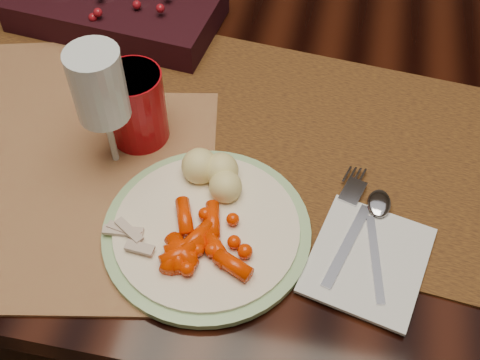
% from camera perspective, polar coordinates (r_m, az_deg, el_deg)
% --- Properties ---
extents(floor, '(5.00, 5.00, 0.00)m').
position_cam_1_polar(floor, '(1.56, 1.64, -10.87)').
color(floor, black).
rests_on(floor, ground).
extents(dining_table, '(1.80, 1.00, 0.75)m').
position_cam_1_polar(dining_table, '(1.24, 2.02, -2.76)').
color(dining_table, black).
rests_on(dining_table, floor).
extents(table_runner, '(1.87, 0.58, 0.00)m').
position_cam_1_polar(table_runner, '(0.86, 4.34, 4.01)').
color(table_runner, '#562D04').
rests_on(table_runner, dining_table).
extents(centerpiece, '(0.36, 0.21, 0.07)m').
position_cam_1_polar(centerpiece, '(1.06, -11.74, 16.01)').
color(centerpiece, black).
rests_on(centerpiece, table_runner).
extents(placemat_main, '(0.56, 0.45, 0.00)m').
position_cam_1_polar(placemat_main, '(0.85, -19.81, -0.72)').
color(placemat_main, brown).
rests_on(placemat_main, dining_table).
extents(dinner_plate, '(0.26, 0.26, 0.01)m').
position_cam_1_polar(dinner_plate, '(0.75, -3.18, -4.75)').
color(dinner_plate, '#F6E5C6').
rests_on(dinner_plate, placemat_main).
extents(baby_carrots, '(0.11, 0.09, 0.02)m').
position_cam_1_polar(baby_carrots, '(0.72, -3.29, -5.47)').
color(baby_carrots, red).
rests_on(baby_carrots, dinner_plate).
extents(mashed_potatoes, '(0.09, 0.08, 0.05)m').
position_cam_1_polar(mashed_potatoes, '(0.76, -2.68, 0.48)').
color(mashed_potatoes, beige).
rests_on(mashed_potatoes, dinner_plate).
extents(turkey_shreds, '(0.08, 0.07, 0.02)m').
position_cam_1_polar(turkey_shreds, '(0.73, -10.10, -5.27)').
color(turkey_shreds, beige).
rests_on(turkey_shreds, dinner_plate).
extents(napkin, '(0.16, 0.18, 0.01)m').
position_cam_1_polar(napkin, '(0.75, 12.04, -7.41)').
color(napkin, silver).
rests_on(napkin, placemat_main).
extents(fork, '(0.07, 0.17, 0.00)m').
position_cam_1_polar(fork, '(0.76, 10.26, -4.76)').
color(fork, white).
rests_on(fork, napkin).
extents(spoon, '(0.06, 0.16, 0.00)m').
position_cam_1_polar(spoon, '(0.76, 12.81, -5.61)').
color(spoon, '#BDBDC0').
rests_on(spoon, napkin).
extents(red_cup, '(0.09, 0.09, 0.11)m').
position_cam_1_polar(red_cup, '(0.83, -9.84, 6.88)').
color(red_cup, '#9A0910').
rests_on(red_cup, placemat_main).
extents(wine_glass, '(0.08, 0.08, 0.19)m').
position_cam_1_polar(wine_glass, '(0.78, -12.70, 6.31)').
color(wine_glass, silver).
rests_on(wine_glass, dining_table).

